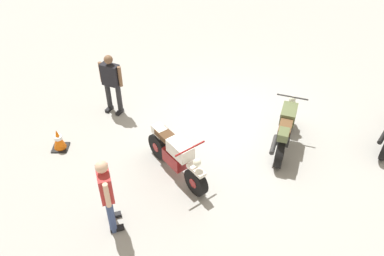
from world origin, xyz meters
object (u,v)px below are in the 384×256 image
person_in_red_shirt (106,191)px  person_in_black_shirt (111,81)px  motorcycle_olive_vintage (285,129)px  traffic_cone (58,139)px  motorcycle_cream_vintage (176,156)px

person_in_red_shirt → person_in_black_shirt: person_in_red_shirt is taller
motorcycle_olive_vintage → person_in_red_shirt: person_in_red_shirt is taller
person_in_black_shirt → traffic_cone: person_in_black_shirt is taller
person_in_black_shirt → person_in_red_shirt: bearing=31.2°
motorcycle_cream_vintage → motorcycle_olive_vintage: 2.59m
motorcycle_olive_vintage → person_in_black_shirt: person_in_black_shirt is taller
motorcycle_cream_vintage → person_in_red_shirt: (1.17, 1.36, 0.43)m
motorcycle_olive_vintage → person_in_red_shirt: 4.26m
person_in_black_shirt → traffic_cone: size_ratio=3.02×
person_in_red_shirt → person_in_black_shirt: size_ratio=1.01×
person_in_red_shirt → person_in_black_shirt: (0.48, -3.61, -0.02)m
person_in_red_shirt → traffic_cone: (1.54, -2.15, -0.66)m
motorcycle_cream_vintage → traffic_cone: motorcycle_cream_vintage is taller
motorcycle_olive_vintage → traffic_cone: (5.14, 0.08, -0.23)m
person_in_red_shirt → person_in_black_shirt: bearing=80.3°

